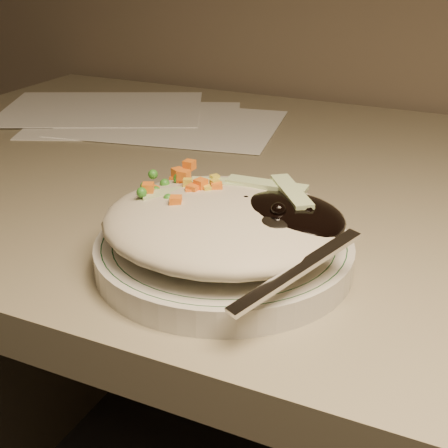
% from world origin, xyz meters
% --- Properties ---
extents(desk, '(1.40, 0.70, 0.74)m').
position_xyz_m(desk, '(0.00, 1.38, 0.54)').
color(desk, gray).
rests_on(desk, ground).
extents(plate, '(0.21, 0.21, 0.02)m').
position_xyz_m(plate, '(-0.10, 1.16, 0.75)').
color(plate, silver).
rests_on(plate, desk).
extents(plate_rim, '(0.20, 0.20, 0.00)m').
position_xyz_m(plate_rim, '(-0.10, 1.16, 0.76)').
color(plate_rim, '#144723').
rests_on(plate_rim, plate).
extents(meal, '(0.21, 0.19, 0.05)m').
position_xyz_m(meal, '(-0.10, 1.16, 0.78)').
color(meal, '#B8AE95').
rests_on(meal, plate).
extents(papers, '(0.48, 0.34, 0.00)m').
position_xyz_m(papers, '(-0.41, 1.51, 0.74)').
color(papers, white).
rests_on(papers, desk).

